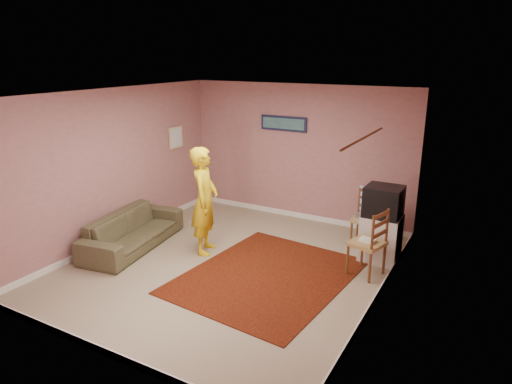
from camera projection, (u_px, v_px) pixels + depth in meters
The scene contains 26 objects.
ground at pixel (229, 266), 7.01m from camera, with size 5.00×5.00×0.00m, color gray.
wall_back at pixel (298, 153), 8.72m from camera, with size 4.50×0.02×2.60m, color #AD7472.
wall_front at pixel (93, 245), 4.54m from camera, with size 4.50×0.02×2.60m, color #AD7472.
wall_left at pixel (115, 167), 7.67m from camera, with size 0.02×5.00×2.60m, color #AD7472.
wall_right at pixel (383, 209), 5.58m from camera, with size 0.02×5.00×2.60m, color #AD7472.
ceiling at pixel (226, 94), 6.25m from camera, with size 4.50×5.00×0.02m, color white.
baseboard_back at pixel (296, 215), 9.08m from camera, with size 4.50×0.02×0.10m, color white.
baseboard_front at pixel (106, 352), 4.91m from camera, with size 4.50×0.02×0.10m, color white.
baseboard_left at pixel (122, 236), 8.03m from camera, with size 0.02×5.00×0.10m, color white.
baseboard_right at pixel (374, 300), 5.95m from camera, with size 0.02×5.00×0.10m, color white.
window at pixel (362, 220), 4.79m from camera, with size 0.01×1.10×1.50m, color black.
curtain_sheer at pixel (355, 243), 4.73m from camera, with size 0.01×0.75×2.10m, color white.
curtain_floral at pixel (372, 221), 5.32m from camera, with size 0.01×0.35×2.10m, color #F2E4CF.
curtain_rod at pixel (364, 138), 4.56m from camera, with size 0.02×0.02×1.40m, color brown.
picture_back at pixel (284, 123), 8.67m from camera, with size 0.95×0.04×0.28m.
picture_left at pixel (176, 137), 8.92m from camera, with size 0.04×0.38×0.42m.
area_rug at pixel (268, 276), 6.67m from camera, with size 2.14×2.67×0.01m, color black.
tv_cabinet at pixel (381, 238), 7.12m from camera, with size 0.58×0.52×0.73m, color silver.
crt_tv at pixel (383, 201), 6.95m from camera, with size 0.56×0.50×0.47m.
chair_a at pixel (366, 213), 7.59m from camera, with size 0.43×0.41×0.52m.
dvd_player at pixel (366, 217), 7.61m from camera, with size 0.33×0.24×0.06m, color #AFB0B4.
blue_throw at pixel (370, 199), 7.70m from camera, with size 0.40×0.05×0.41m, color #92B2F0.
chair_b at pixel (368, 235), 6.57m from camera, with size 0.54×0.56×0.55m.
game_console at pixel (367, 240), 6.59m from camera, with size 0.22×0.16×0.04m, color white.
sofa at pixel (133, 230), 7.62m from camera, with size 2.01×0.78×0.59m, color brown.
person at pixel (205, 201), 7.28m from camera, with size 0.64×0.42×1.75m, color yellow.
Camera 1 is at (3.45, -5.37, 3.14)m, focal length 32.00 mm.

